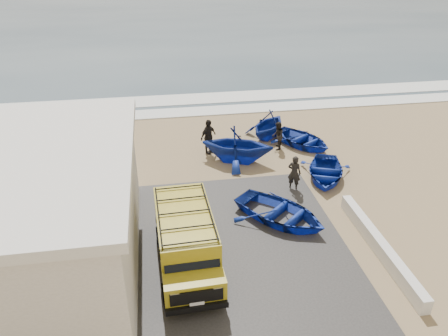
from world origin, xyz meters
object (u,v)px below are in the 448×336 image
boat_near_left (280,213)px  boat_near_right (325,172)px  fisherman_middle (278,136)px  fisherman_back (208,137)px  boat_far_left (268,124)px  parapet (379,246)px  boat_mid_left (237,145)px  boat_mid_right (302,139)px  fisherman_front (294,173)px  van (186,239)px  building (4,219)px

boat_near_left → boat_near_right: bearing=3.1°
fisherman_middle → fisherman_back: fisherman_back is taller
boat_near_left → boat_far_left: bearing=37.1°
parapet → boat_mid_left: size_ratio=1.70×
boat_near_left → boat_mid_right: boat_near_left is taller
boat_near_left → fisherman_middle: (1.65, 6.42, 0.36)m
parapet → fisherman_middle: (-1.32, 8.86, 0.48)m
boat_near_left → fisherman_middle: bearing=33.7°
parapet → fisherman_front: (-1.71, 4.76, 0.54)m
van → fisherman_middle: van is taller
boat_far_left → boat_near_right: bearing=-32.6°
building → fisherman_middle: building is taller
building → boat_near_right: bearing=19.6°
fisherman_front → fisherman_middle: fisherman_front is taller
fisherman_middle → fisherman_back: 3.64m
building → fisherman_front: bearing=19.2°
building → fisherman_front: (10.79, 3.76, -1.35)m
building → boat_mid_left: size_ratio=2.66×
building → fisherman_back: size_ratio=5.14×
boat_mid_left → fisherman_middle: size_ratio=2.33×
fisherman_middle → fisherman_back: bearing=-72.4°
boat_far_left → fisherman_back: fisherman_back is taller
building → boat_near_right: building is taller
van → boat_mid_left: size_ratio=1.36×
boat_mid_right → fisherman_middle: fisherman_middle is taller
boat_mid_right → fisherman_back: fisherman_back is taller
van → fisherman_middle: bearing=54.9°
building → parapet: (12.50, -1.00, -1.89)m
boat_near_left → fisherman_middle: size_ratio=2.53×
boat_mid_right → fisherman_back: 5.10m
building → boat_far_left: (11.07, 9.41, -1.38)m
fisherman_front → boat_near_left: bearing=95.6°
fisherman_front → parapet: bearing=144.0°
boat_far_left → fisherman_front: 5.65m
parapet → van: bearing=176.1°
boat_mid_right → fisherman_front: size_ratio=2.11×
fisherman_middle → fisherman_back: (-3.64, 0.14, 0.16)m
building → fisherman_middle: size_ratio=6.20×
fisherman_front → fisherman_middle: (0.38, 4.11, -0.06)m
fisherman_back → boat_near_left: bearing=-113.7°
boat_near_left → fisherman_middle: fisherman_middle is taller
boat_near_right → boat_far_left: boat_far_left is taller
boat_near_left → boat_mid_left: (-0.71, 5.35, 0.53)m
boat_near_right → boat_far_left: size_ratio=1.13×
boat_near_left → boat_far_left: 8.12m
van → building: bearing=172.7°
building → parapet: size_ratio=1.57×
fisherman_middle → boat_mid_right: bearing=118.2°
boat_mid_left → fisherman_front: 3.62m
building → van: 5.80m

